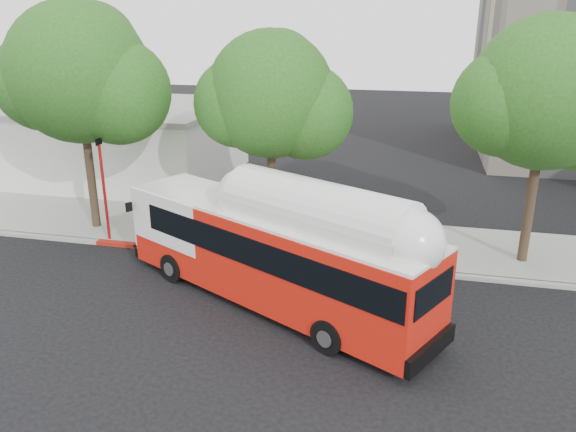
% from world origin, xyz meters
% --- Properties ---
extents(ground, '(120.00, 120.00, 0.00)m').
position_xyz_m(ground, '(0.00, 0.00, 0.00)').
color(ground, black).
rests_on(ground, ground).
extents(sidewalk, '(60.00, 5.00, 0.15)m').
position_xyz_m(sidewalk, '(0.00, 6.50, 0.07)').
color(sidewalk, gray).
rests_on(sidewalk, ground).
extents(curb_strip, '(60.00, 0.30, 0.15)m').
position_xyz_m(curb_strip, '(0.00, 3.90, 0.07)').
color(curb_strip, gray).
rests_on(curb_strip, ground).
extents(red_curb_segment, '(10.00, 0.32, 0.16)m').
position_xyz_m(red_curb_segment, '(-3.00, 3.90, 0.08)').
color(red_curb_segment, maroon).
rests_on(red_curb_segment, ground).
extents(street_tree_left, '(6.67, 5.80, 9.74)m').
position_xyz_m(street_tree_left, '(-8.53, 5.56, 6.60)').
color(street_tree_left, '#2D2116').
rests_on(street_tree_left, ground).
extents(street_tree_mid, '(5.75, 5.00, 8.62)m').
position_xyz_m(street_tree_mid, '(-0.59, 6.06, 5.91)').
color(street_tree_mid, '#2D2116').
rests_on(street_tree_mid, ground).
extents(street_tree_right, '(6.21, 5.40, 9.18)m').
position_xyz_m(street_tree_right, '(9.44, 5.86, 6.26)').
color(street_tree_right, '#2D2116').
rests_on(street_tree_right, ground).
extents(low_commercial_bldg, '(16.20, 10.20, 4.25)m').
position_xyz_m(low_commercial_bldg, '(-14.00, 14.00, 2.15)').
color(low_commercial_bldg, silver).
rests_on(low_commercial_bldg, ground).
extents(transit_bus, '(11.88, 7.68, 3.65)m').
position_xyz_m(transit_bus, '(0.45, 0.54, 1.71)').
color(transit_bus, red).
rests_on(transit_bus, ground).
extents(signal_pole, '(0.13, 0.42, 4.43)m').
position_xyz_m(signal_pole, '(-7.63, 4.20, 2.27)').
color(signal_pole, '#A61211').
rests_on(signal_pole, ground).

